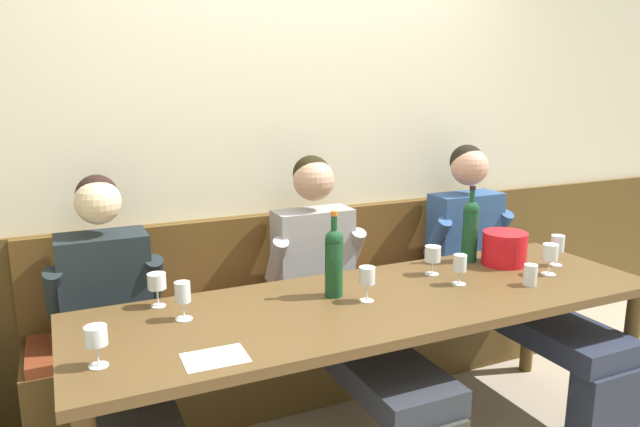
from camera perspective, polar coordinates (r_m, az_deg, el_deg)
The scene contains 20 objects.
room_wall_back at distance 3.20m, azimuth -2.63°, elevation 8.57°, with size 6.80×0.08×2.80m, color beige.
wood_wainscot_panel at distance 3.34m, azimuth -2.11°, elevation -7.59°, with size 6.80×0.03×0.94m, color brown.
wall_bench at distance 3.24m, azimuth -0.61°, elevation -11.92°, with size 2.81×0.42×0.94m.
dining_table at distance 2.54m, azimuth 5.62°, elevation -9.74°, with size 2.51×0.77×0.74m.
person_center_left_seat at distance 2.56m, azimuth -19.20°, elevation -11.62°, with size 0.49×1.22×1.23m.
person_right_seat at distance 2.80m, azimuth 2.27°, elevation -8.55°, with size 0.51×1.22×1.27m.
person_center_right_seat at distance 3.34m, azimuth 17.34°, elevation -5.48°, with size 0.52×1.22×1.28m.
ice_bucket at distance 3.07m, azimuth 17.41°, elevation -3.22°, with size 0.22×0.22×0.16m, color red.
wine_bottle_clear_water at distance 3.05m, azimuth 14.34°, elevation -1.47°, with size 0.08×0.08×0.39m.
wine_bottle_amber_mid at distance 2.48m, azimuth 1.35°, elevation -4.54°, with size 0.08×0.08×0.37m.
wine_glass_right_end at distance 2.03m, azimuth -20.86°, elevation -11.13°, with size 0.07×0.07×0.14m.
wine_glass_near_bucket at distance 2.71m, azimuth 13.38°, elevation -4.86°, with size 0.06×0.06×0.14m.
wine_glass_by_bottle at distance 2.44m, azimuth 4.57°, elevation -6.10°, with size 0.07×0.07×0.15m.
wine_glass_left_end at distance 2.47m, azimuth -15.52°, elevation -6.50°, with size 0.07×0.07×0.14m.
wine_glass_mid_right at distance 2.82m, azimuth 10.85°, elevation -3.94°, with size 0.08×0.08×0.14m.
wine_glass_center_front at distance 3.13m, azimuth 22.00°, elevation -2.86°, with size 0.07×0.07×0.15m.
wine_glass_center_rear at distance 2.32m, azimuth -13.16°, elevation -7.57°, with size 0.07×0.07×0.15m.
wine_glass_mid_left at distance 2.97m, azimuth 21.37°, elevation -3.66°, with size 0.07×0.07×0.15m.
water_tumbler_center at distance 2.80m, azimuth 19.69°, elevation -5.62°, with size 0.06×0.06×0.10m, color silver.
tasting_sheet_left_guest at distance 2.03m, azimuth -10.12°, elevation -13.59°, with size 0.21×0.15×0.00m, color white.
Camera 1 is at (-1.21, -1.86, 1.63)m, focal length 33.06 mm.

